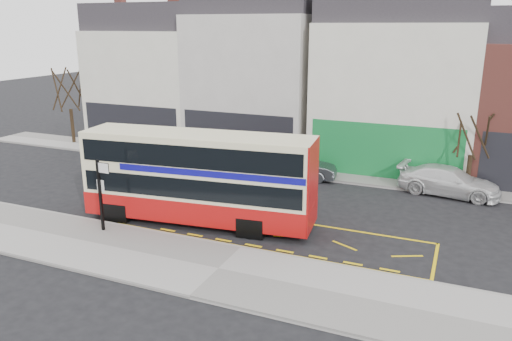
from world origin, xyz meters
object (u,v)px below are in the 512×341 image
at_px(car_silver, 188,154).
at_px(street_tree_left, 67,78).
at_px(car_grey, 300,167).
at_px(double_decker_bus, 199,177).
at_px(street_tree_right, 475,124).
at_px(bus_stop_post, 101,189).
at_px(car_white, 449,181).

relative_size(car_silver, street_tree_left, 0.63).
bearing_deg(car_grey, double_decker_bus, 158.38).
height_order(double_decker_bus, street_tree_right, street_tree_right).
distance_m(bus_stop_post, street_tree_left, 17.99).
bearing_deg(bus_stop_post, street_tree_right, 42.60).
xyz_separation_m(car_grey, street_tree_left, (-17.92, 1.67, 4.12)).
height_order(double_decker_bus, street_tree_left, street_tree_left).
xyz_separation_m(bus_stop_post, street_tree_left, (-12.83, 12.29, 2.81)).
bearing_deg(double_decker_bus, street_tree_right, 34.02).
bearing_deg(street_tree_right, double_decker_bus, -139.45).
bearing_deg(bus_stop_post, car_white, 42.19).
xyz_separation_m(car_silver, car_white, (15.12, 0.37, -0.02)).
bearing_deg(street_tree_right, car_silver, -175.41).
bearing_deg(double_decker_bus, bus_stop_post, -146.27).
bearing_deg(car_silver, car_grey, -84.53).
xyz_separation_m(bus_stop_post, car_silver, (-2.15, 10.54, -1.22)).
bearing_deg(car_white, car_grey, 99.48).
height_order(bus_stop_post, street_tree_right, street_tree_right).
height_order(street_tree_left, street_tree_right, street_tree_left).
distance_m(car_silver, street_tree_right, 16.31).
bearing_deg(car_white, bus_stop_post, 137.45).
relative_size(double_decker_bus, street_tree_left, 1.46).
distance_m(car_grey, car_white, 7.88).
distance_m(car_white, street_tree_left, 26.15).
xyz_separation_m(car_silver, street_tree_left, (-10.67, 1.75, 4.03)).
bearing_deg(bus_stop_post, car_grey, 66.49).
relative_size(car_silver, street_tree_right, 0.83).
distance_m(double_decker_bus, car_grey, 8.36).
relative_size(double_decker_bus, bus_stop_post, 3.38).
xyz_separation_m(car_white, street_tree_right, (0.89, 0.91, 2.89)).
bearing_deg(car_grey, street_tree_right, -89.80).
relative_size(bus_stop_post, street_tree_right, 0.57).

